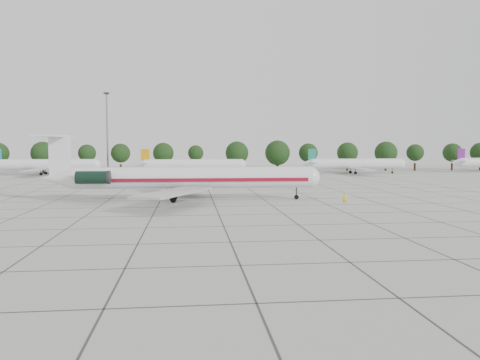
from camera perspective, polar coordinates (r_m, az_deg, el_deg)
The scene contains 9 objects.
ground at distance 64.91m, azimuth -3.03°, elevation -3.24°, with size 260.00×260.00×0.00m, color #B9B9B1.
apron_joints at distance 79.78m, azimuth -3.62°, elevation -1.83°, with size 170.00×170.00×0.02m, color #383838.
main_airliner at distance 72.26m, azimuth -7.53°, elevation 0.31°, with size 42.69×33.53×10.00m.
ground_crew at distance 68.71m, azimuth 12.65°, elevation -2.20°, with size 0.63×0.41×1.72m, color yellow.
bg_airliner_b at distance 144.44m, azimuth -22.57°, elevation 1.73°, with size 28.24×27.20×7.40m.
bg_airliner_c at distance 133.38m, azimuth -5.80°, elevation 1.86°, with size 28.24×27.20×7.40m.
bg_airliner_d at distance 142.89m, azimuth 13.92°, elevation 1.91°, with size 28.24×27.20×7.40m.
tree_line at distance 149.50m, azimuth -9.33°, elevation 3.26°, with size 249.86×8.44×10.22m.
floodlight_mast at distance 158.59m, azimuth -15.89°, elevation 6.21°, with size 1.60×1.60×25.45m.
Camera 1 is at (-3.53, -64.25, 8.48)m, focal length 35.00 mm.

